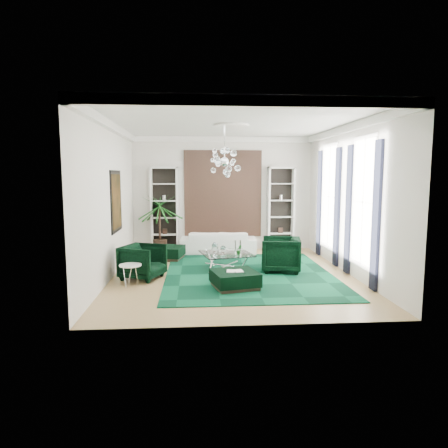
{
  "coord_description": "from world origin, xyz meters",
  "views": [
    {
      "loc": [
        -0.91,
        -9.94,
        2.53
      ],
      "look_at": [
        -0.17,
        0.5,
        1.24
      ],
      "focal_mm": 32.0,
      "sensor_mm": 36.0,
      "label": 1
    }
  ],
  "objects": [
    {
      "name": "ottoman_side",
      "position": [
        -1.76,
        1.99,
        0.19
      ],
      "size": [
        1.04,
        1.04,
        0.39
      ],
      "primitive_type": "cube",
      "rotation": [
        0.0,
        0.0,
        -0.22
      ],
      "color": "black",
      "rests_on": "floor"
    },
    {
      "name": "wall_right",
      "position": [
        3.01,
        0.0,
        1.9
      ],
      "size": [
        0.02,
        7.0,
        3.8
      ],
      "primitive_type": "cube",
      "color": "silver",
      "rests_on": "ground"
    },
    {
      "name": "rug",
      "position": [
        0.43,
        -0.02,
        0.01
      ],
      "size": [
        4.2,
        5.0,
        0.02
      ],
      "primitive_type": "cube",
      "color": "#032F1C",
      "rests_on": "floor"
    },
    {
      "name": "ottoman_front",
      "position": [
        -0.05,
        -1.24,
        0.19
      ],
      "size": [
        1.15,
        1.15,
        0.38
      ],
      "primitive_type": "cube",
      "rotation": [
        0.0,
        0.0,
        0.23
      ],
      "color": "black",
      "rests_on": "floor"
    },
    {
      "name": "book",
      "position": [
        -0.05,
        -1.24,
        0.4
      ],
      "size": [
        0.37,
        0.25,
        0.03
      ],
      "primitive_type": "cube",
      "color": "white",
      "rests_on": "ottoman_front"
    },
    {
      "name": "sofa",
      "position": [
        -0.19,
        2.88,
        0.35
      ],
      "size": [
        2.48,
        1.09,
        0.71
      ],
      "primitive_type": "imported",
      "rotation": [
        0.0,
        0.0,
        3.08
      ],
      "color": "white",
      "rests_on": "floor"
    },
    {
      "name": "floor",
      "position": [
        0.0,
        0.0,
        -0.01
      ],
      "size": [
        6.0,
        7.0,
        0.02
      ],
      "primitive_type": "cube",
      "color": "tan",
      "rests_on": "ground"
    },
    {
      "name": "painting",
      "position": [
        -2.97,
        0.6,
        1.85
      ],
      "size": [
        0.04,
        1.3,
        1.6
      ],
      "primitive_type": "cube",
      "color": "black",
      "rests_on": "wall_left"
    },
    {
      "name": "armchair_left",
      "position": [
        -2.22,
        -0.26,
        0.42
      ],
      "size": [
        1.2,
        1.19,
        0.84
      ],
      "primitive_type": "imported",
      "rotation": [
        0.0,
        0.0,
        1.17
      ],
      "color": "black",
      "rests_on": "floor"
    },
    {
      "name": "shelving_left",
      "position": [
        -1.95,
        3.31,
        1.4
      ],
      "size": [
        0.9,
        0.38,
        2.8
      ],
      "primitive_type": null,
      "color": "white",
      "rests_on": "floor"
    },
    {
      "name": "armchair_right",
      "position": [
        1.31,
        0.23,
        0.46
      ],
      "size": [
        1.18,
        1.16,
        0.91
      ],
      "primitive_type": "imported",
      "rotation": [
        0.0,
        0.0,
        -1.78
      ],
      "color": "black",
      "rests_on": "floor"
    },
    {
      "name": "window_far",
      "position": [
        2.99,
        1.5,
        1.9
      ],
      "size": [
        0.03,
        1.1,
        2.9
      ],
      "primitive_type": "cube",
      "color": "white",
      "rests_on": "wall_right"
    },
    {
      "name": "chandelier",
      "position": [
        -0.19,
        0.04,
        2.85
      ],
      "size": [
        1.01,
        1.01,
        0.8
      ],
      "primitive_type": null,
      "rotation": [
        0.0,
        0.0,
        0.14
      ],
      "color": "white",
      "rests_on": "ceiling"
    },
    {
      "name": "wall_front",
      "position": [
        0.0,
        -3.51,
        1.9
      ],
      "size": [
        6.0,
        0.02,
        3.8
      ],
      "primitive_type": "cube",
      "color": "silver",
      "rests_on": "ground"
    },
    {
      "name": "tapestry",
      "position": [
        0.0,
        3.46,
        1.9
      ],
      "size": [
        2.5,
        0.06,
        2.8
      ],
      "primitive_type": "cube",
      "color": "black",
      "rests_on": "wall_back"
    },
    {
      "name": "window_near",
      "position": [
        2.99,
        -0.9,
        1.9
      ],
      "size": [
        0.03,
        1.1,
        2.9
      ],
      "primitive_type": "cube",
      "color": "white",
      "rests_on": "wall_right"
    },
    {
      "name": "curtain_near_b",
      "position": [
        2.96,
        -0.12,
        1.65
      ],
      "size": [
        0.07,
        0.3,
        3.25
      ],
      "primitive_type": "cube",
      "color": "black",
      "rests_on": "floor"
    },
    {
      "name": "palm",
      "position": [
        -2.1,
        3.15,
        1.24
      ],
      "size": [
        1.87,
        1.87,
        2.48
      ],
      "primitive_type": null,
      "rotation": [
        0.0,
        0.0,
        0.24
      ],
      "color": "#1B5B1D",
      "rests_on": "floor"
    },
    {
      "name": "ceiling",
      "position": [
        0.0,
        0.0,
        3.81
      ],
      "size": [
        6.0,
        7.0,
        0.02
      ],
      "primitive_type": "cube",
      "color": "white",
      "rests_on": "ground"
    },
    {
      "name": "wall_back",
      "position": [
        0.0,
        3.51,
        1.9
      ],
      "size": [
        6.0,
        0.02,
        3.8
      ],
      "primitive_type": "cube",
      "color": "silver",
      "rests_on": "ground"
    },
    {
      "name": "ceiling_medallion",
      "position": [
        0.0,
        0.3,
        3.77
      ],
      "size": [
        0.9,
        0.9,
        0.05
      ],
      "primitive_type": "cylinder",
      "color": "white",
      "rests_on": "ceiling"
    },
    {
      "name": "shelving_right",
      "position": [
        1.95,
        3.31,
        1.4
      ],
      "size": [
        0.9,
        0.38,
        2.8
      ],
      "primitive_type": null,
      "color": "white",
      "rests_on": "floor"
    },
    {
      "name": "table_plant",
      "position": [
        0.21,
        0.35,
        0.57
      ],
      "size": [
        0.17,
        0.14,
        0.27
      ],
      "primitive_type": "imported",
      "rotation": [
        0.0,
        0.0,
        0.17
      ],
      "color": "#1B5B1D",
      "rests_on": "coffee_table"
    },
    {
      "name": "crown_molding",
      "position": [
        0.0,
        0.0,
        3.7
      ],
      "size": [
        6.0,
        7.0,
        0.18
      ],
      "primitive_type": null,
      "color": "white",
      "rests_on": "ceiling"
    },
    {
      "name": "curtain_near_a",
      "position": [
        2.96,
        -1.68,
        1.65
      ],
      "size": [
        0.07,
        0.3,
        3.25
      ],
      "primitive_type": "cube",
      "color": "black",
      "rests_on": "floor"
    },
    {
      "name": "wall_left",
      "position": [
        -3.01,
        0.0,
        1.9
      ],
      "size": [
        0.02,
        7.0,
        3.8
      ],
      "primitive_type": "cube",
      "color": "silver",
      "rests_on": "ground"
    },
    {
      "name": "side_table",
      "position": [
        -2.42,
        -0.9,
        0.24
      ],
      "size": [
        0.65,
        0.65,
        0.49
      ],
      "primitive_type": "cylinder",
      "rotation": [
        0.0,
        0.0,
        -0.34
      ],
      "color": "white",
      "rests_on": "floor"
    },
    {
      "name": "coffee_table",
      "position": [
        -0.1,
        0.62,
        0.22
      ],
      "size": [
        1.51,
        1.51,
        0.44
      ],
      "primitive_type": null,
      "rotation": [
        0.0,
        0.0,
        0.21
      ],
      "color": "white",
      "rests_on": "floor"
    },
    {
      "name": "curtain_far_a",
      "position": [
        2.96,
        0.72,
        1.65
      ],
      "size": [
        0.07,
        0.3,
        3.25
      ],
      "primitive_type": "cube",
      "color": "black",
      "rests_on": "floor"
    },
    {
      "name": "curtain_far_b",
      "position": [
        2.96,
        2.28,
        1.65
      ],
      "size": [
        0.07,
        0.3,
        3.25
      ],
      "primitive_type": "cube",
      "color": "black",
      "rests_on": "floor"
    }
  ]
}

